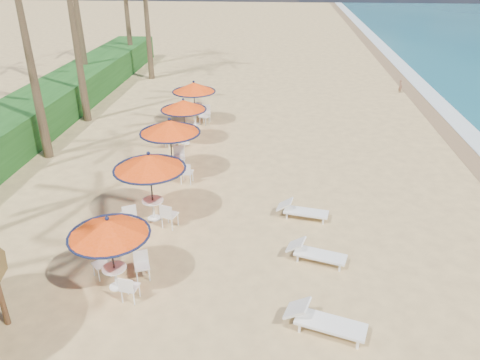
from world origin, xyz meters
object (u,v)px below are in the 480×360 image
object	(u,v)px
station_2	(170,134)
lounger_mid	(314,252)
station_0	(111,236)
station_4	(195,92)
lounger_far	(301,210)
station_3	(183,111)
station_1	(149,169)
lounger_near	(322,320)

from	to	relation	value
station_2	lounger_mid	xyz separation A→B (m)	(5.62, -5.58, -1.60)
station_0	lounger_mid	xyz separation A→B (m)	(5.66, 1.72, -1.41)
station_2	station_4	world-z (taller)	station_2
lounger_mid	station_4	bearing A→B (deg)	131.77
lounger_mid	lounger_far	bearing A→B (deg)	113.93
lounger_mid	lounger_far	distance (m)	2.60
station_2	lounger_far	xyz separation A→B (m)	(5.29, -2.99, -1.60)
station_3	station_1	bearing A→B (deg)	-87.74
station_4	lounger_far	distance (m)	11.18
station_1	station_4	distance (m)	10.24
station_4	lounger_far	xyz separation A→B (m)	(5.41, -9.67, -1.48)
lounger_near	station_4	bearing A→B (deg)	128.05
station_2	station_0	bearing A→B (deg)	-90.31
station_1	lounger_near	size ratio (longest dim) A/B	1.21
station_0	lounger_mid	world-z (taller)	station_0
lounger_far	lounger_near	bearing A→B (deg)	-75.07
station_4	lounger_mid	xyz separation A→B (m)	(5.74, -12.25, -1.48)
station_4	lounger_near	bearing A→B (deg)	-69.24
station_3	lounger_far	distance (m)	8.80
station_0	station_1	size ratio (longest dim) A/B	0.90
station_1	station_3	bearing A→B (deg)	92.26
station_0	station_3	world-z (taller)	station_0
lounger_near	lounger_far	bearing A→B (deg)	110.97
station_4	station_2	bearing A→B (deg)	-88.97
station_1	station_4	xyz separation A→B (m)	(-0.18, 10.24, -0.20)
lounger_mid	lounger_far	world-z (taller)	lounger_mid
station_2	lounger_near	world-z (taller)	station_2
station_0	station_4	size ratio (longest dim) A/B	0.96
station_4	lounger_far	size ratio (longest dim) A/B	1.28
lounger_near	lounger_mid	world-z (taller)	lounger_near
station_0	station_4	bearing A→B (deg)	90.33
station_3	lounger_near	size ratio (longest dim) A/B	1.08
station_0	station_1	world-z (taller)	station_1
station_0	lounger_far	xyz separation A→B (m)	(5.33, 4.30, -1.41)
station_4	lounger_mid	bearing A→B (deg)	-64.88
lounger_near	lounger_far	world-z (taller)	lounger_near
lounger_near	lounger_far	size ratio (longest dim) A/B	1.13
lounger_mid	lounger_near	bearing A→B (deg)	-72.83
station_1	lounger_near	xyz separation A→B (m)	(5.60, -4.99, -1.64)
station_1	station_3	xyz separation A→B (m)	(-0.29, 7.27, -0.29)
station_2	station_4	distance (m)	6.68
station_4	lounger_near	world-z (taller)	station_4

